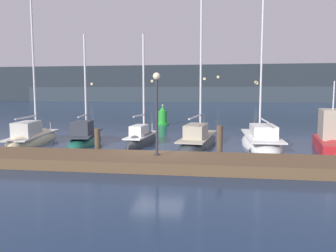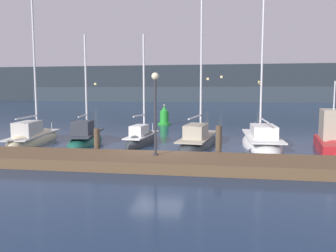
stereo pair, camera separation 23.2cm
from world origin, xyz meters
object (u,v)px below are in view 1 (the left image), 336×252
Objects in this scene: sailboat_berth_2 at (85,141)px; sailboat_berth_4 at (198,141)px; channel_buoy at (163,117)px; sailboat_berth_5 at (261,143)px; motorboat_berth_6 at (331,144)px; sailboat_berth_1 at (33,141)px; sailboat_berth_3 at (142,142)px; dock_lamppost at (157,100)px.

sailboat_berth_2 is 0.68× the size of sailboat_berth_4.
channel_buoy is (2.99, 12.34, 0.60)m from sailboat_berth_2.
motorboat_berth_6 is at bearing -18.96° from sailboat_berth_5.
sailboat_berth_1 is 14.22m from sailboat_berth_5.
sailboat_berth_1 reaches higher than motorboat_berth_6.
sailboat_berth_4 is at bearing 7.49° from sailboat_berth_3.
sailboat_berth_5 is at bearing 161.04° from motorboat_berth_6.
sailboat_berth_3 is 0.69× the size of sailboat_berth_4.
sailboat_berth_2 reaches higher than channel_buoy.
sailboat_berth_2 is 3.64m from sailboat_berth_3.
sailboat_berth_3 is (3.64, 0.16, -0.04)m from sailboat_berth_2.
sailboat_berth_5 reaches higher than sailboat_berth_2.
sailboat_berth_1 reaches higher than sailboat_berth_5.
dock_lamppost is (-1.49, -6.21, 2.71)m from sailboat_berth_4.
sailboat_berth_5 reaches higher than dock_lamppost.
dock_lamppost is at bearing -44.92° from sailboat_berth_2.
sailboat_berth_5 is (7.24, 0.62, 0.03)m from sailboat_berth_3.
sailboat_berth_1 is 3.32m from sailboat_berth_2.
channel_buoy is (-7.89, 11.56, 0.60)m from sailboat_berth_5.
sailboat_berth_4 is at bearing 5.76° from sailboat_berth_1.
sailboat_berth_2 is 7.12m from sailboat_berth_4.
sailboat_berth_1 is at bearing 179.91° from motorboat_berth_6.
sailboat_berth_5 is 14.01m from channel_buoy.
sailboat_berth_1 is 1.93× the size of motorboat_berth_6.
sailboat_berth_1 is 5.65× the size of channel_buoy.
sailboat_berth_4 is (7.10, 0.62, 0.02)m from sailboat_berth_2.
sailboat_berth_3 is 3.49m from sailboat_berth_4.
motorboat_berth_6 is 17.22m from channel_buoy.
sailboat_berth_3 is at bearing 2.54° from sailboat_berth_2.
sailboat_berth_1 reaches higher than sailboat_berth_2.
sailboat_berth_4 reaches higher than channel_buoy.
sailboat_berth_1 is 17.79m from motorboat_berth_6.
sailboat_berth_4 is at bearing 4.96° from sailboat_berth_2.
sailboat_berth_4 is at bearing -177.45° from sailboat_berth_5.
sailboat_berth_2 is 8.38m from dock_lamppost.
sailboat_berth_2 is 3.77× the size of channel_buoy.
sailboat_berth_4 is 1.04× the size of sailboat_berth_5.
dock_lamppost is at bearing -30.13° from sailboat_berth_1.
sailboat_berth_4 reaches higher than sailboat_berth_1.
dock_lamppost reaches higher than motorboat_berth_6.
sailboat_berth_1 is 10.65m from dock_lamppost.
channel_buoy is at bearing 76.39° from sailboat_berth_2.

